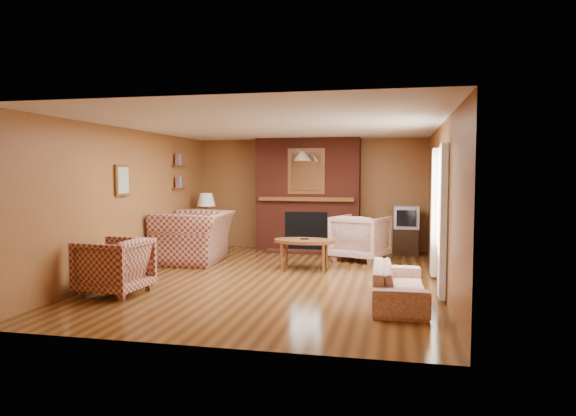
% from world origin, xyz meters
% --- Properties ---
extents(floor, '(6.50, 6.50, 0.00)m').
position_xyz_m(floor, '(0.00, 0.00, 0.00)').
color(floor, '#45260E').
rests_on(floor, ground).
extents(ceiling, '(6.50, 6.50, 0.00)m').
position_xyz_m(ceiling, '(0.00, 0.00, 2.40)').
color(ceiling, silver).
rests_on(ceiling, wall_back).
extents(wall_back, '(6.50, 0.00, 6.50)m').
position_xyz_m(wall_back, '(0.00, 3.25, 1.20)').
color(wall_back, '#935D2D').
rests_on(wall_back, floor).
extents(wall_front, '(6.50, 0.00, 6.50)m').
position_xyz_m(wall_front, '(0.00, -3.25, 1.20)').
color(wall_front, '#935D2D').
rests_on(wall_front, floor).
extents(wall_left, '(0.00, 6.50, 6.50)m').
position_xyz_m(wall_left, '(-2.50, 0.00, 1.20)').
color(wall_left, '#935D2D').
rests_on(wall_left, floor).
extents(wall_right, '(0.00, 6.50, 6.50)m').
position_xyz_m(wall_right, '(2.50, 0.00, 1.20)').
color(wall_right, '#935D2D').
rests_on(wall_right, floor).
extents(fireplace, '(2.20, 0.82, 2.40)m').
position_xyz_m(fireplace, '(0.00, 2.98, 1.18)').
color(fireplace, '#5B2013').
rests_on(fireplace, floor).
extents(window_right, '(0.10, 1.85, 2.00)m').
position_xyz_m(window_right, '(2.45, -0.20, 1.13)').
color(window_right, beige).
rests_on(window_right, wall_right).
extents(bookshelf, '(0.09, 0.55, 0.71)m').
position_xyz_m(bookshelf, '(-2.44, 1.90, 1.67)').
color(bookshelf, brown).
rests_on(bookshelf, wall_left).
extents(botanical_print, '(0.05, 0.40, 0.50)m').
position_xyz_m(botanical_print, '(-2.47, -0.30, 1.55)').
color(botanical_print, brown).
rests_on(botanical_print, wall_left).
extents(pendant_light, '(0.36, 0.36, 0.48)m').
position_xyz_m(pendant_light, '(0.00, 2.30, 2.00)').
color(pendant_light, black).
rests_on(pendant_light, ceiling).
extents(plaid_loveseat, '(1.36, 1.53, 0.94)m').
position_xyz_m(plaid_loveseat, '(-1.85, 1.15, 0.47)').
color(plaid_loveseat, maroon).
rests_on(plaid_loveseat, floor).
extents(plaid_armchair, '(0.92, 0.90, 0.77)m').
position_xyz_m(plaid_armchair, '(-1.95, -1.46, 0.39)').
color(plaid_armchair, maroon).
rests_on(plaid_armchair, floor).
extents(floral_sofa, '(0.71, 1.70, 0.49)m').
position_xyz_m(floral_sofa, '(1.90, -1.17, 0.25)').
color(floral_sofa, beige).
rests_on(floral_sofa, floor).
extents(floral_armchair, '(1.20, 1.22, 0.87)m').
position_xyz_m(floral_armchair, '(1.20, 1.99, 0.43)').
color(floral_armchair, beige).
rests_on(floral_armchair, floor).
extents(coffee_table, '(1.06, 0.66, 0.54)m').
position_xyz_m(coffee_table, '(0.31, 0.84, 0.47)').
color(coffee_table, brown).
rests_on(coffee_table, floor).
extents(side_table, '(0.48, 0.48, 0.59)m').
position_xyz_m(side_table, '(-2.10, 2.45, 0.30)').
color(side_table, brown).
rests_on(side_table, floor).
extents(table_lamp, '(0.39, 0.39, 0.64)m').
position_xyz_m(table_lamp, '(-2.10, 2.45, 0.95)').
color(table_lamp, silver).
rests_on(table_lamp, side_table).
extents(tv_stand, '(0.52, 0.48, 0.54)m').
position_xyz_m(tv_stand, '(2.05, 2.80, 0.27)').
color(tv_stand, black).
rests_on(tv_stand, floor).
extents(crt_tv, '(0.51, 0.51, 0.45)m').
position_xyz_m(crt_tv, '(2.05, 2.79, 0.77)').
color(crt_tv, '#999CA0').
rests_on(crt_tv, tv_stand).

